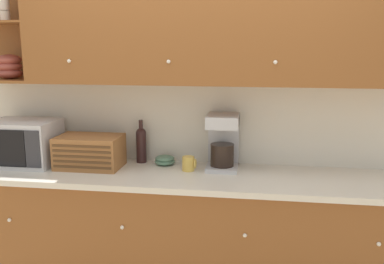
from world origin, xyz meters
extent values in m
cube|color=beige|center=(0.00, 0.03, 1.30)|extent=(5.58, 0.06, 2.60)
cube|color=brown|center=(0.00, -0.32, 0.44)|extent=(3.18, 0.63, 0.89)
cube|color=silver|center=(0.00, -0.33, 0.91)|extent=(3.20, 0.66, 0.04)
sphere|color=white|center=(-1.19, -0.64, 0.64)|extent=(0.03, 0.03, 0.03)
sphere|color=white|center=(-0.40, -0.64, 0.64)|extent=(0.03, 0.03, 0.03)
sphere|color=white|center=(0.40, -0.64, 0.64)|extent=(0.03, 0.03, 0.03)
sphere|color=white|center=(1.19, -0.64, 0.64)|extent=(0.03, 0.03, 0.03)
cube|color=silver|center=(0.00, -0.01, 1.23)|extent=(3.18, 0.01, 0.61)
cube|color=brown|center=(0.21, -0.18, 1.98)|extent=(2.76, 0.35, 0.89)
cube|color=brown|center=(-1.38, -0.01, 1.98)|extent=(0.42, 0.02, 0.89)
cube|color=brown|center=(-1.38, -0.18, 1.55)|extent=(0.42, 0.35, 0.02)
cube|color=brown|center=(-1.38, -0.18, 1.96)|extent=(0.42, 0.35, 0.02)
sphere|color=white|center=(-0.82, -0.36, 1.70)|extent=(0.03, 0.03, 0.03)
sphere|color=white|center=(-0.13, -0.36, 1.70)|extent=(0.03, 0.03, 0.03)
sphere|color=white|center=(0.55, -0.36, 1.70)|extent=(0.03, 0.03, 0.03)
ellipsoid|color=#9E473D|center=(-1.38, -0.18, 1.60)|extent=(0.18, 0.18, 0.08)
ellipsoid|color=#9E473D|center=(-1.38, -0.18, 1.65)|extent=(0.18, 0.18, 0.08)
ellipsoid|color=#9E473D|center=(-1.38, -0.18, 1.70)|extent=(0.18, 0.18, 0.08)
cylinder|color=silver|center=(-1.38, -0.18, 2.01)|extent=(0.07, 0.07, 0.08)
cylinder|color=silver|center=(-1.38, -0.18, 2.09)|extent=(0.07, 0.07, 0.08)
cube|color=silver|center=(-1.26, -0.27, 1.09)|extent=(0.49, 0.37, 0.33)
cube|color=black|center=(-1.32, -0.46, 1.09)|extent=(0.34, 0.01, 0.27)
cube|color=#2D2D33|center=(-1.09, -0.46, 1.09)|extent=(0.11, 0.01, 0.27)
cube|color=#996033|center=(-0.74, -0.27, 1.04)|extent=(0.46, 0.30, 0.23)
cube|color=#54351C|center=(-0.74, -0.43, 0.97)|extent=(0.42, 0.01, 0.02)
cube|color=#54351C|center=(-0.74, -0.43, 1.01)|extent=(0.42, 0.01, 0.02)
cube|color=#54351C|center=(-0.74, -0.43, 1.04)|extent=(0.42, 0.01, 0.02)
cube|color=#54351C|center=(-0.74, -0.43, 1.08)|extent=(0.42, 0.01, 0.02)
cube|color=#54351C|center=(-0.74, -0.43, 1.12)|extent=(0.42, 0.01, 0.02)
cylinder|color=black|center=(-0.41, -0.08, 1.04)|extent=(0.08, 0.08, 0.23)
sphere|color=black|center=(-0.41, -0.08, 1.15)|extent=(0.08, 0.08, 0.08)
cylinder|color=black|center=(-0.41, -0.08, 1.22)|extent=(0.03, 0.03, 0.08)
ellipsoid|color=slate|center=(-0.22, -0.12, 0.95)|extent=(0.15, 0.15, 0.04)
ellipsoid|color=slate|center=(-0.22, -0.12, 0.97)|extent=(0.14, 0.14, 0.04)
cylinder|color=gold|center=(-0.02, -0.25, 0.98)|extent=(0.09, 0.09, 0.10)
torus|color=gold|center=(0.03, -0.25, 0.98)|extent=(0.01, 0.07, 0.07)
cube|color=#B7B7BC|center=(0.21, -0.17, 0.94)|extent=(0.22, 0.27, 0.03)
cylinder|color=black|center=(0.21, -0.19, 1.04)|extent=(0.17, 0.17, 0.16)
cube|color=#B7B7BC|center=(0.21, -0.07, 1.13)|extent=(0.22, 0.06, 0.40)
cube|color=#B7B7BC|center=(0.21, -0.17, 1.28)|extent=(0.22, 0.27, 0.09)
camera|label=1|loc=(0.44, -3.14, 1.80)|focal=40.00mm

